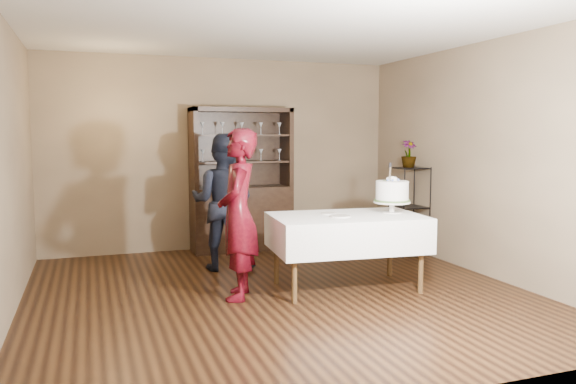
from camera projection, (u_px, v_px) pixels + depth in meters
name	position (u px, v px, depth m)	size (l,w,h in m)	color
floor	(279.00, 293.00, 5.82)	(5.00, 5.00, 0.00)	black
ceiling	(278.00, 26.00, 5.54)	(5.00, 5.00, 0.00)	silver
back_wall	(223.00, 154.00, 8.02)	(5.00, 0.02, 2.70)	brown
wall_left	(5.00, 168.00, 4.85)	(0.02, 5.00, 2.70)	brown
wall_right	(482.00, 159.00, 6.51)	(0.02, 5.00, 2.70)	brown
china_hutch	(241.00, 203.00, 7.93)	(1.40, 0.48, 2.00)	black
plant_etagere	(409.00, 207.00, 7.64)	(0.42, 0.42, 1.20)	black
cake_table	(347.00, 233.00, 5.94)	(1.65, 1.10, 0.79)	silver
woman	(238.00, 214.00, 5.57)	(0.62, 0.41, 1.70)	#35040F
man	(223.00, 202.00, 6.75)	(0.80, 0.62, 1.65)	black
cake	(392.00, 193.00, 6.07)	(0.44, 0.44, 0.55)	silver
plate_near	(340.00, 216.00, 5.80)	(0.22, 0.22, 0.01)	silver
plate_far	(329.00, 213.00, 5.99)	(0.17, 0.17, 0.01)	silver
potted_plant	(409.00, 154.00, 7.54)	(0.21, 0.21, 0.37)	#486731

